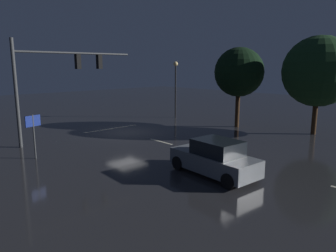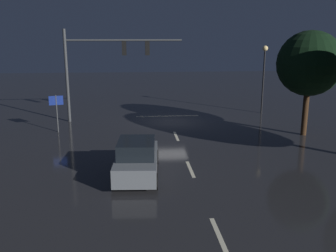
{
  "view_description": "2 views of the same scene",
  "coord_description": "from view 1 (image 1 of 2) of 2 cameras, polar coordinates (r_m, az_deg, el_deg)",
  "views": [
    {
      "loc": [
        13.7,
        19.38,
        5.03
      ],
      "look_at": [
        0.42,
        5.15,
        1.29
      ],
      "focal_mm": 33.48,
      "sensor_mm": 36.0,
      "label": 1
    },
    {
      "loc": [
        2.57,
        26.3,
        6.12
      ],
      "look_at": [
        0.72,
        6.21,
        1.21
      ],
      "focal_mm": 39.18,
      "sensor_mm": 36.0,
      "label": 2
    }
  ],
  "objects": [
    {
      "name": "traffic_signal_assembly",
      "position": [
        22.2,
        -19.41,
        9.18
      ],
      "size": [
        8.48,
        0.47,
        6.69
      ],
      "color": "#383A3D",
      "rests_on": "ground_plane"
    },
    {
      "name": "stop_bar",
      "position": [
        25.97,
        -10.29,
        -0.47
      ],
      "size": [
        5.0,
        0.16,
        0.01
      ],
      "primitive_type": "cube",
      "color": "beige",
      "rests_on": "ground_plane"
    },
    {
      "name": "ground_plane",
      "position": [
        24.26,
        -7.6,
        -1.2
      ],
      "size": [
        80.0,
        80.0,
        0.0
      ],
      "primitive_type": "plane",
      "color": "#232326"
    },
    {
      "name": "car_approaching",
      "position": [
        14.81,
        8.51,
        -5.85
      ],
      "size": [
        2.17,
        4.47,
        1.7
      ],
      "color": "slate",
      "rests_on": "ground_plane"
    },
    {
      "name": "route_sign",
      "position": [
        18.5,
        -23.32,
        -0.17
      ],
      "size": [
        0.89,
        0.28,
        2.46
      ],
      "color": "#383A3D",
      "rests_on": "ground_plane"
    },
    {
      "name": "lane_dash_far",
      "position": [
        21.2,
        -1.3,
        -2.85
      ],
      "size": [
        0.16,
        2.2,
        0.01
      ],
      "primitive_type": "cube",
      "rotation": [
        0.0,
        0.0,
        1.57
      ],
      "color": "beige",
      "rests_on": "ground_plane"
    },
    {
      "name": "lane_dash_mid",
      "position": [
        17.35,
        12.09,
        -6.22
      ],
      "size": [
        0.16,
        2.2,
        0.01
      ],
      "primitive_type": "cube",
      "rotation": [
        0.0,
        0.0,
        1.57
      ],
      "color": "beige",
      "rests_on": "ground_plane"
    },
    {
      "name": "tree_left_near",
      "position": [
        26.52,
        12.79,
        9.51
      ],
      "size": [
        4.01,
        4.01,
        6.55
      ],
      "color": "#382314",
      "rests_on": "ground_plane"
    },
    {
      "name": "tree_left_far",
      "position": [
        25.42,
        25.72,
        8.93
      ],
      "size": [
        5.12,
        5.12,
        7.21
      ],
      "color": "#382314",
      "rests_on": "ground_plane"
    },
    {
      "name": "street_lamp_left_kerb",
      "position": [
        30.85,
        1.39,
        8.55
      ],
      "size": [
        0.44,
        0.44,
        5.46
      ],
      "color": "black",
      "rests_on": "ground_plane"
    }
  ]
}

